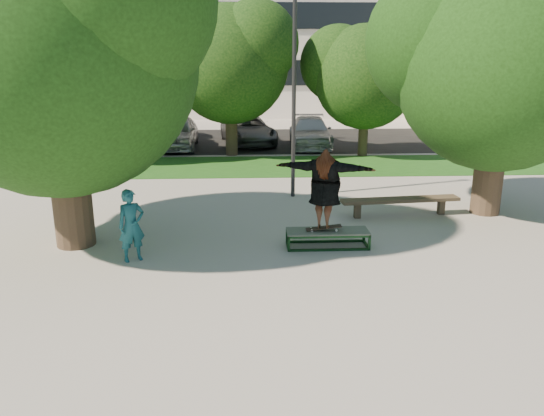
{
  "coord_description": "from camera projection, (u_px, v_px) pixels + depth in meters",
  "views": [
    {
      "loc": [
        -0.37,
        -10.37,
        4.07
      ],
      "look_at": [
        0.16,
        0.6,
        0.91
      ],
      "focal_mm": 35.0,
      "sensor_mm": 36.0,
      "label": 1
    }
  ],
  "objects": [
    {
      "name": "car_silver_b",
      "position": [
        310.0,
        132.0,
        24.52
      ],
      "size": [
        2.09,
        4.66,
        1.33
      ],
      "primitive_type": "imported",
      "rotation": [
        0.0,
        0.0,
        -0.05
      ],
      "color": "#B6B6BB",
      "rests_on": "asphalt_strip"
    },
    {
      "name": "car_grey",
      "position": [
        248.0,
        130.0,
        25.23
      ],
      "size": [
        2.92,
        4.99,
        1.3
      ],
      "primitive_type": "imported",
      "rotation": [
        0.0,
        0.0,
        0.17
      ],
      "color": "#5D5E63",
      "rests_on": "asphalt_strip"
    },
    {
      "name": "tree_right",
      "position": [
        498.0,
        55.0,
        13.2
      ],
      "size": [
        6.24,
        5.33,
        6.51
      ],
      "color": "#38281E",
      "rests_on": "ground"
    },
    {
      "name": "lamppost",
      "position": [
        294.0,
        89.0,
        15.07
      ],
      "size": [
        0.25,
        0.15,
        6.11
      ],
      "color": "#2D2D30",
      "rests_on": "ground"
    },
    {
      "name": "grind_box",
      "position": [
        327.0,
        238.0,
        11.68
      ],
      "size": [
        1.8,
        0.6,
        0.38
      ],
      "color": "#103216",
      "rests_on": "ground"
    },
    {
      "name": "car_dark",
      "position": [
        174.0,
        126.0,
        26.57
      ],
      "size": [
        1.91,
        4.1,
        1.3
      ],
      "primitive_type": "imported",
      "rotation": [
        0.0,
        0.0,
        0.14
      ],
      "color": "black",
      "rests_on": "asphalt_strip"
    },
    {
      "name": "bg_tree_left",
      "position": [
        84.0,
        65.0,
        20.39
      ],
      "size": [
        5.28,
        4.51,
        5.77
      ],
      "color": "#38281E",
      "rests_on": "ground"
    },
    {
      "name": "bench",
      "position": [
        400.0,
        201.0,
        13.87
      ],
      "size": [
        3.18,
        0.74,
        0.48
      ],
      "rotation": [
        0.0,
        0.0,
        0.1
      ],
      "color": "#4E402E",
      "rests_on": "ground"
    },
    {
      "name": "asphalt_strip",
      "position": [
        254.0,
        140.0,
        26.46
      ],
      "size": [
        40.0,
        8.0,
        0.01
      ],
      "primitive_type": "cube",
      "color": "black",
      "rests_on": "ground"
    },
    {
      "name": "grass_strip",
      "position": [
        283.0,
        166.0,
        20.26
      ],
      "size": [
        30.0,
        4.0,
        0.02
      ],
      "primitive_type": "cube",
      "color": "#174A15",
      "rests_on": "ground"
    },
    {
      "name": "office_building",
      "position": [
        223.0,
        1.0,
        39.48
      ],
      "size": [
        30.0,
        14.12,
        16.0
      ],
      "color": "silver",
      "rests_on": "ground"
    },
    {
      "name": "ground",
      "position": [
        266.0,
        257.0,
        11.1
      ],
      "size": [
        120.0,
        120.0,
        0.0
      ],
      "primitive_type": "plane",
      "color": "#9A938D",
      "rests_on": "ground"
    },
    {
      "name": "bg_tree_mid",
      "position": [
        228.0,
        57.0,
        21.53
      ],
      "size": [
        5.76,
        4.92,
        6.24
      ],
      "color": "#38281E",
      "rests_on": "ground"
    },
    {
      "name": "bg_tree_right",
      "position": [
        364.0,
        70.0,
        21.44
      ],
      "size": [
        5.04,
        4.31,
        5.43
      ],
      "color": "#38281E",
      "rests_on": "ground"
    },
    {
      "name": "bystander",
      "position": [
        131.0,
        226.0,
        10.75
      ],
      "size": [
        0.65,
        0.58,
        1.5
      ],
      "primitive_type": "imported",
      "rotation": [
        0.0,
        0.0,
        0.52
      ],
      "color": "#18535D",
      "rests_on": "ground"
    },
    {
      "name": "skater_rig",
      "position": [
        325.0,
        189.0,
        11.36
      ],
      "size": [
        2.21,
        1.25,
        1.82
      ],
      "rotation": [
        0.0,
        0.0,
        2.81
      ],
      "color": "white",
      "rests_on": "grind_box"
    },
    {
      "name": "tree_left",
      "position": [
        52.0,
        38.0,
        10.73
      ],
      "size": [
        6.96,
        5.95,
        7.12
      ],
      "color": "#38281E",
      "rests_on": "ground"
    },
    {
      "name": "car_silver_a",
      "position": [
        177.0,
        132.0,
        23.96
      ],
      "size": [
        1.78,
        4.3,
        1.46
      ],
      "primitive_type": "imported",
      "rotation": [
        0.0,
        0.0,
        0.01
      ],
      "color": "#B3B3B8",
      "rests_on": "asphalt_strip"
    }
  ]
}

